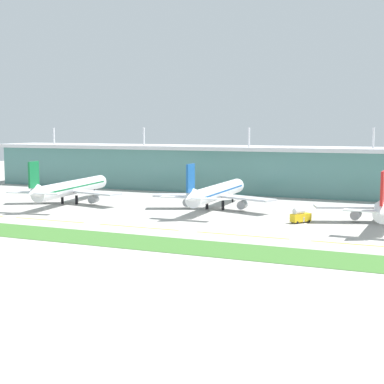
{
  "coord_description": "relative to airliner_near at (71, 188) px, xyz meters",
  "views": [
    {
      "loc": [
        81.96,
        -154.96,
        30.56
      ],
      "look_at": [
        -2.06,
        37.38,
        7.0
      ],
      "focal_mm": 52.83,
      "sensor_mm": 36.0,
      "label": 1
    }
  ],
  "objects": [
    {
      "name": "ground_plane",
      "position": [
        55.51,
        -35.66,
        -6.45
      ],
      "size": [
        600.0,
        600.0,
        0.0
      ],
      "primitive_type": "plane",
      "color": "#A8A59E"
    },
    {
      "name": "terminal_building",
      "position": [
        55.51,
        69.57,
        4.83
      ],
      "size": [
        288.0,
        34.0,
        31.15
      ],
      "color": "slate",
      "rests_on": "ground"
    },
    {
      "name": "airliner_near",
      "position": [
        0.0,
        0.0,
        0.0
      ],
      "size": [
        48.29,
        65.53,
        18.9
      ],
      "color": "silver",
      "rests_on": "ground"
    },
    {
      "name": "airliner_middle",
      "position": [
        60.48,
        8.68,
        -0.0
      ],
      "size": [
        48.75,
        63.49,
        18.9
      ],
      "color": "white",
      "rests_on": "ground"
    },
    {
      "name": "taxiway_stripe_mid_west",
      "position": [
        18.51,
        -38.22,
        -6.43
      ],
      "size": [
        28.0,
        0.7,
        0.04
      ],
      "primitive_type": "cube",
      "color": "yellow",
      "rests_on": "ground"
    },
    {
      "name": "taxiway_stripe_centre",
      "position": [
        52.51,
        -38.22,
        -6.43
      ],
      "size": [
        28.0,
        0.7,
        0.04
      ],
      "primitive_type": "cube",
      "color": "yellow",
      "rests_on": "ground"
    },
    {
      "name": "taxiway_stripe_mid_east",
      "position": [
        86.51,
        -38.22,
        -6.43
      ],
      "size": [
        28.0,
        0.7,
        0.04
      ],
      "primitive_type": "cube",
      "color": "yellow",
      "rests_on": "ground"
    },
    {
      "name": "taxiway_stripe_east",
      "position": [
        120.51,
        -38.22,
        -6.43
      ],
      "size": [
        28.0,
        0.7,
        0.04
      ],
      "primitive_type": "cube",
      "color": "yellow",
      "rests_on": "ground"
    },
    {
      "name": "grass_verge",
      "position": [
        55.51,
        -58.67,
        -6.4
      ],
      "size": [
        300.0,
        18.0,
        0.1
      ],
      "primitive_type": "cube",
      "color": "#3D702D",
      "rests_on": "ground"
    },
    {
      "name": "fuel_truck",
      "position": [
        97.04,
        -9.82,
        -4.19
      ],
      "size": [
        6.2,
        7.42,
        4.95
      ],
      "color": "gold",
      "rests_on": "ground"
    },
    {
      "name": "baggage_cart",
      "position": [
        97.05,
        -8.94,
        -5.19
      ],
      "size": [
        3.12,
        4.01,
        2.48
      ],
      "color": "silver",
      "rests_on": "ground"
    }
  ]
}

